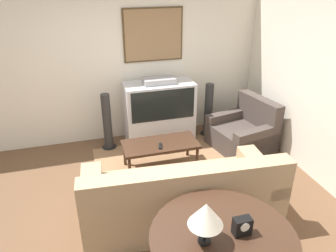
% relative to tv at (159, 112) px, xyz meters
% --- Properties ---
extents(ground_plane, '(12.00, 12.00, 0.00)m').
position_rel_tv_xyz_m(ground_plane, '(-0.76, -1.75, -0.54)').
color(ground_plane, brown).
extents(wall_back, '(12.00, 0.10, 2.70)m').
position_rel_tv_xyz_m(wall_back, '(-0.75, 0.38, 0.82)').
color(wall_back, silver).
rests_on(wall_back, ground_plane).
extents(wall_right, '(0.06, 12.00, 2.70)m').
position_rel_tv_xyz_m(wall_right, '(1.87, -1.75, 0.81)').
color(wall_right, silver).
rests_on(wall_right, ground_plane).
extents(area_rug, '(2.21, 1.61, 0.01)m').
position_rel_tv_xyz_m(area_rug, '(-0.07, -0.84, -0.53)').
color(area_rug, '#99704C').
rests_on(area_rug, ground_plane).
extents(tv, '(1.16, 0.52, 1.14)m').
position_rel_tv_xyz_m(tv, '(0.00, 0.00, 0.00)').
color(tv, silver).
rests_on(tv, ground_plane).
extents(couch, '(2.35, 1.15, 0.91)m').
position_rel_tv_xyz_m(couch, '(-0.26, -2.00, -0.23)').
color(couch, tan).
rests_on(couch, ground_plane).
extents(armchair, '(1.01, 1.06, 0.84)m').
position_rel_tv_xyz_m(armchair, '(1.28, -0.63, -0.27)').
color(armchair, '#473D38').
rests_on(armchair, ground_plane).
extents(coffee_table, '(1.11, 0.52, 0.43)m').
position_rel_tv_xyz_m(coffee_table, '(-0.21, -0.85, -0.16)').
color(coffee_table, '#3D2619').
rests_on(coffee_table, ground_plane).
extents(console_table, '(1.26, 1.26, 0.74)m').
position_rel_tv_xyz_m(console_table, '(-0.25, -3.08, 0.14)').
color(console_table, '#3D2619').
rests_on(console_table, ground_plane).
extents(table_lamp, '(0.29, 0.29, 0.39)m').
position_rel_tv_xyz_m(table_lamp, '(-0.44, -3.10, 0.48)').
color(table_lamp, black).
rests_on(table_lamp, console_table).
extents(mantel_clock, '(0.15, 0.10, 0.16)m').
position_rel_tv_xyz_m(mantel_clock, '(-0.10, -3.10, 0.28)').
color(mantel_clock, black).
rests_on(mantel_clock, console_table).
extents(remote, '(0.08, 0.17, 0.02)m').
position_rel_tv_xyz_m(remote, '(-0.24, -0.95, -0.10)').
color(remote, black).
rests_on(remote, coffee_table).
extents(speaker_tower_left, '(0.25, 0.25, 0.97)m').
position_rel_tv_xyz_m(speaker_tower_left, '(-0.89, -0.02, -0.09)').
color(speaker_tower_left, black).
rests_on(speaker_tower_left, ground_plane).
extents(speaker_tower_right, '(0.25, 0.25, 0.97)m').
position_rel_tv_xyz_m(speaker_tower_right, '(0.89, -0.02, -0.09)').
color(speaker_tower_right, black).
rests_on(speaker_tower_right, ground_plane).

